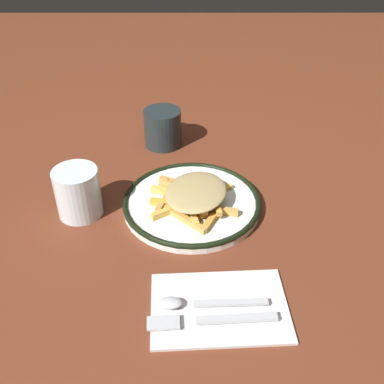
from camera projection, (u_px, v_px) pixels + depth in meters
ground_plane at (192, 207)px, 0.82m from camera, size 2.60×2.60×0.00m
plate at (192, 203)px, 0.82m from camera, size 0.25×0.25×0.02m
fries_heap at (193, 196)px, 0.80m from camera, size 0.16×0.16×0.03m
napkin at (220, 306)px, 0.63m from camera, size 0.14×0.20×0.01m
fork at (212, 320)px, 0.61m from camera, size 0.03×0.18×0.01m
spoon at (195, 303)px, 0.63m from camera, size 0.02×0.15×0.01m
water_glass at (78, 193)px, 0.78m from camera, size 0.08×0.08×0.09m
coffee_mug at (163, 128)px, 0.98m from camera, size 0.11×0.08×0.08m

